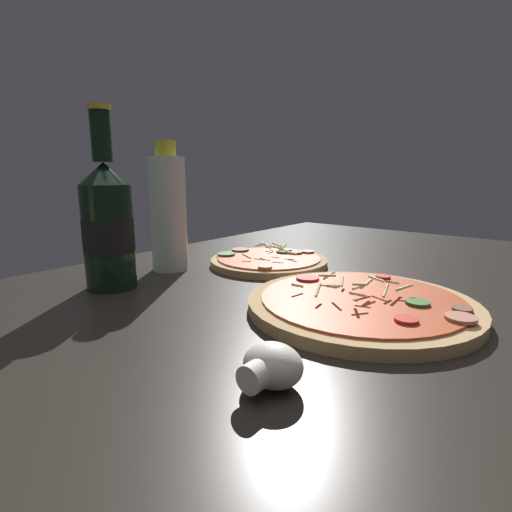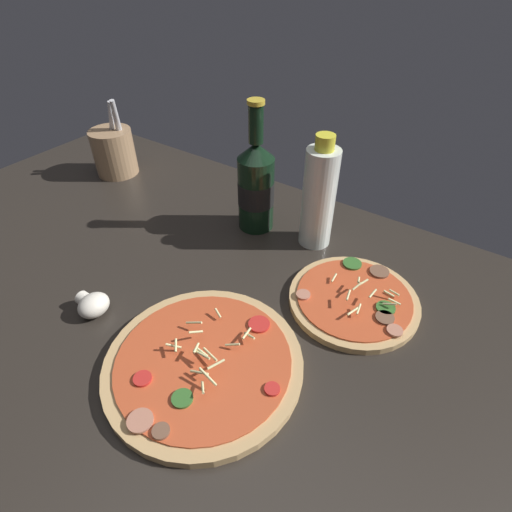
% 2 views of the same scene
% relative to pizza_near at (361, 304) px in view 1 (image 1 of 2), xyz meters
% --- Properties ---
extents(counter_slab, '(1.60, 0.90, 0.03)m').
position_rel_pizza_near_xyz_m(counter_slab, '(-0.07, 0.09, -0.02)').
color(counter_slab, '#28231E').
rests_on(counter_slab, ground).
extents(pizza_near, '(0.29, 0.29, 0.04)m').
position_rel_pizza_near_xyz_m(pizza_near, '(0.00, 0.00, 0.00)').
color(pizza_near, tan).
rests_on(pizza_near, counter_slab).
extents(pizza_far, '(0.22, 0.22, 0.04)m').
position_rel_pizza_near_xyz_m(pizza_far, '(0.13, 0.25, -0.00)').
color(pizza_far, tan).
rests_on(pizza_far, counter_slab).
extents(beer_bottle, '(0.08, 0.08, 0.27)m').
position_rel_pizza_near_xyz_m(beer_bottle, '(-0.15, 0.35, 0.09)').
color(beer_bottle, black).
rests_on(beer_bottle, counter_slab).
extents(oil_bottle, '(0.06, 0.06, 0.23)m').
position_rel_pizza_near_xyz_m(oil_bottle, '(-0.01, 0.37, 0.10)').
color(oil_bottle, silver).
rests_on(oil_bottle, counter_slab).
extents(mushroom_left, '(0.06, 0.05, 0.04)m').
position_rel_pizza_near_xyz_m(mushroom_left, '(-0.22, -0.02, 0.01)').
color(mushroom_left, white).
rests_on(mushroom_left, counter_slab).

